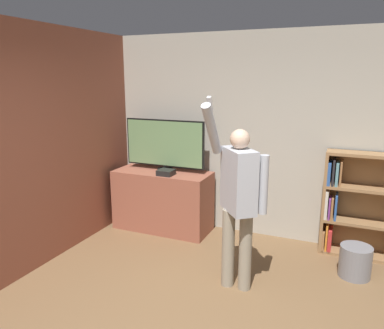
# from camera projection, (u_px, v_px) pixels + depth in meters

# --- Properties ---
(wall_back) EXTENTS (6.13, 0.06, 2.70)m
(wall_back) POSITION_uv_depth(u_px,v_px,m) (261.00, 137.00, 4.93)
(wall_back) COLOR #B2AD9E
(wall_back) RESTS_ON ground_plane
(wall_side_brick) EXTENTS (0.06, 4.35, 2.70)m
(wall_side_brick) POSITION_uv_depth(u_px,v_px,m) (61.00, 143.00, 4.47)
(wall_side_brick) COLOR #93513D
(wall_side_brick) RESTS_ON ground_plane
(tv_ledge) EXTENTS (1.35, 0.56, 0.84)m
(tv_ledge) POSITION_uv_depth(u_px,v_px,m) (163.00, 200.00, 5.29)
(tv_ledge) COLOR #93513D
(tv_ledge) RESTS_ON ground_plane
(television) EXTENTS (1.17, 0.22, 0.71)m
(television) POSITION_uv_depth(u_px,v_px,m) (165.00, 144.00, 5.18)
(television) COLOR black
(television) RESTS_ON tv_ledge
(game_console) EXTENTS (0.21, 0.19, 0.07)m
(game_console) POSITION_uv_depth(u_px,v_px,m) (166.00, 172.00, 5.00)
(game_console) COLOR black
(game_console) RESTS_ON tv_ledge
(bookshelf) EXTENTS (0.83, 0.28, 1.27)m
(bookshelf) POSITION_uv_depth(u_px,v_px,m) (353.00, 205.00, 4.48)
(bookshelf) COLOR #997047
(bookshelf) RESTS_ON ground_plane
(person) EXTENTS (0.58, 0.55, 1.96)m
(person) POSITION_uv_depth(u_px,v_px,m) (238.00, 195.00, 3.66)
(person) COLOR gray
(person) RESTS_ON ground_plane
(waste_bin) EXTENTS (0.34, 0.34, 0.35)m
(waste_bin) POSITION_uv_depth(u_px,v_px,m) (355.00, 261.00, 4.05)
(waste_bin) COLOR gray
(waste_bin) RESTS_ON ground_plane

